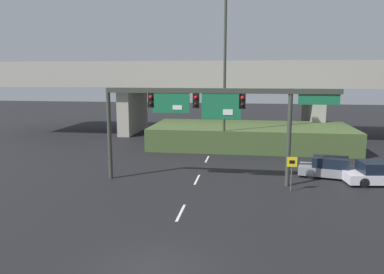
% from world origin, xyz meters
% --- Properties ---
extents(ground_plane, '(160.00, 160.00, 0.00)m').
position_xyz_m(ground_plane, '(0.00, 0.00, 0.00)').
color(ground_plane, black).
extents(lane_markings, '(0.14, 21.03, 0.01)m').
position_xyz_m(lane_markings, '(0.00, 15.23, 0.00)').
color(lane_markings, silver).
rests_on(lane_markings, ground).
extents(signal_gantry, '(14.97, 0.44, 6.18)m').
position_xyz_m(signal_gantry, '(0.92, 11.56, 4.99)').
color(signal_gantry, '#383D33').
rests_on(signal_gantry, ground).
extents(speed_limit_sign, '(0.60, 0.11, 2.19)m').
position_xyz_m(speed_limit_sign, '(6.01, 10.46, 1.43)').
color(speed_limit_sign, '#4C4C4C').
rests_on(speed_limit_sign, ground).
extents(highway_light_pole_near, '(0.70, 0.36, 14.77)m').
position_xyz_m(highway_light_pole_near, '(1.24, 20.58, 7.76)').
color(highway_light_pole_near, '#383D33').
rests_on(highway_light_pole_near, ground).
extents(overpass_bridge, '(49.93, 9.96, 8.43)m').
position_xyz_m(overpass_bridge, '(-0.00, 31.87, 6.17)').
color(overpass_bridge, '#A39E93').
rests_on(overpass_bridge, ground).
extents(grass_embankment, '(19.18, 8.51, 2.09)m').
position_xyz_m(grass_embankment, '(3.60, 24.65, 1.05)').
color(grass_embankment, '#42562D').
rests_on(grass_embankment, ground).
extents(parked_sedan_near_right, '(4.74, 2.68, 1.43)m').
position_xyz_m(parked_sedan_near_right, '(9.13, 14.08, 0.66)').
color(parked_sedan_near_right, gray).
rests_on(parked_sedan_near_right, ground).
extents(parked_sedan_mid_right, '(4.92, 2.47, 1.48)m').
position_xyz_m(parked_sedan_mid_right, '(11.93, 12.90, 0.68)').
color(parked_sedan_mid_right, silver).
rests_on(parked_sedan_mid_right, ground).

